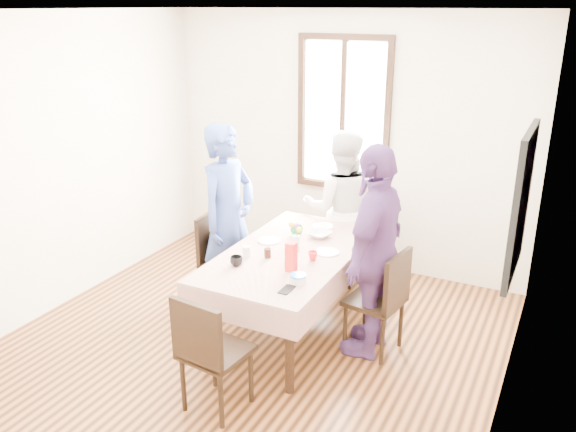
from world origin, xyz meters
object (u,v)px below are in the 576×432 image
object	(u,v)px
chair_near	(216,351)
chair_right	(375,300)
person_right	(375,252)
chair_left	(228,262)
chair_far	(341,239)
person_left	(228,219)
person_far	(341,208)
dining_table	(291,293)

from	to	relation	value
chair_near	chair_right	bearing A→B (deg)	64.62
chair_right	person_right	bearing A→B (deg)	98.64
chair_left	chair_near	distance (m)	1.52
chair_far	chair_near	distance (m)	2.33
chair_near	chair_far	bearing A→B (deg)	96.02
chair_left	person_left	world-z (taller)	person_left
chair_left	person_left	bearing A→B (deg)	87.19
person_right	chair_far	bearing A→B (deg)	-146.23
chair_far	person_right	world-z (taller)	person_right
person_left	person_right	size ratio (longest dim) A/B	1.00
chair_left	person_left	distance (m)	0.43
person_far	chair_right	bearing A→B (deg)	102.58
person_far	chair_near	bearing A→B (deg)	68.30
chair_near	person_left	distance (m)	1.57
chair_right	chair_far	size ratio (longest dim) A/B	1.00
chair_left	chair_near	size ratio (longest dim) A/B	1.00
dining_table	person_far	bearing A→B (deg)	90.00
dining_table	person_right	xyz separation A→B (m)	(0.72, 0.05, 0.51)
chair_near	person_far	world-z (taller)	person_far
chair_near	chair_left	bearing A→B (deg)	125.33
dining_table	person_left	size ratio (longest dim) A/B	0.96
person_left	person_far	bearing A→B (deg)	-27.90
person_far	person_right	bearing A→B (deg)	101.86
chair_far	chair_near	xyz separation A→B (m)	(0.00, -2.33, 0.00)
chair_left	chair_far	distance (m)	1.25
chair_near	person_left	xyz separation A→B (m)	(-0.72, 1.32, 0.43)
chair_right	person_far	size ratio (longest dim) A/B	0.57
chair_left	chair_far	world-z (taller)	same
chair_near	dining_table	bearing A→B (deg)	96.02
person_left	chair_right	bearing A→B (deg)	-85.73
person_left	person_right	world-z (taller)	person_left
dining_table	chair_far	bearing A→B (deg)	90.00
chair_left	person_right	distance (m)	1.53
dining_table	chair_near	xyz separation A→B (m)	(0.00, -1.16, 0.08)
chair_right	person_left	distance (m)	1.53
chair_far	dining_table	bearing A→B (deg)	88.93
dining_table	person_left	world-z (taller)	person_left
person_left	person_far	world-z (taller)	person_left
dining_table	chair_far	size ratio (longest dim) A/B	1.86
chair_far	person_left	bearing A→B (deg)	53.21
chair_near	person_left	size ratio (longest dim) A/B	0.52
chair_right	person_right	distance (m)	0.43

